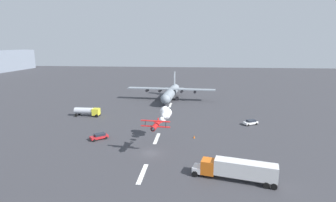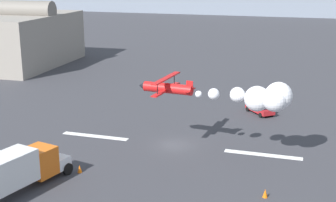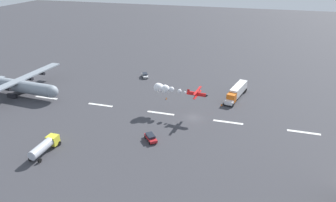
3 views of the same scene
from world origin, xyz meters
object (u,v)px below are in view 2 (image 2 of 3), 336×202
(airport_staff_sedan, at_px, (260,108))
(traffic_cone_near, at_px, (80,169))
(stunt_biplane_red, at_px, (252,96))
(traffic_cone_far, at_px, (265,193))

(airport_staff_sedan, xyz_separation_m, traffic_cone_near, (-13.97, -24.17, -0.44))
(stunt_biplane_red, distance_m, airport_staff_sedan, 17.71)
(airport_staff_sedan, distance_m, traffic_cone_near, 27.92)
(stunt_biplane_red, height_order, airport_staff_sedan, stunt_biplane_red)
(traffic_cone_near, distance_m, traffic_cone_far, 17.27)
(stunt_biplane_red, xyz_separation_m, traffic_cone_near, (-14.90, -7.50, -6.38))
(stunt_biplane_red, relative_size, airport_staff_sedan, 3.50)
(airport_staff_sedan, height_order, traffic_cone_near, airport_staff_sedan)
(stunt_biplane_red, distance_m, traffic_cone_near, 17.86)
(stunt_biplane_red, bearing_deg, traffic_cone_far, -72.39)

